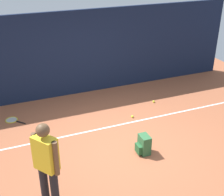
# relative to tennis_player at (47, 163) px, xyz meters

# --- Properties ---
(ground_plane) EXTENTS (12.00, 12.00, 0.00)m
(ground_plane) POSITION_rel_tennis_player_xyz_m (1.84, 1.32, -0.97)
(ground_plane) COLOR #9E5638
(back_fence) EXTENTS (10.00, 0.10, 2.52)m
(back_fence) POSITION_rel_tennis_player_xyz_m (1.84, 4.32, 0.30)
(back_fence) COLOR #141E38
(back_fence) RESTS_ON ground
(court_line) EXTENTS (9.00, 0.05, 0.00)m
(court_line) POSITION_rel_tennis_player_xyz_m (1.84, 2.07, -0.96)
(court_line) COLOR white
(court_line) RESTS_ON ground
(tennis_player) EXTENTS (0.41, 0.45, 1.70)m
(tennis_player) POSITION_rel_tennis_player_xyz_m (0.00, 0.00, 0.00)
(tennis_player) COLOR black
(tennis_player) RESTS_ON ground
(tennis_racket) EXTENTS (0.55, 0.56, 0.03)m
(tennis_racket) POSITION_rel_tennis_player_xyz_m (-0.34, 3.32, -0.95)
(tennis_racket) COLOR black
(tennis_racket) RESTS_ON ground
(backpack) EXTENTS (0.28, 0.30, 0.44)m
(backpack) POSITION_rel_tennis_player_xyz_m (2.22, 0.80, -0.76)
(backpack) COLOR #2D6038
(backpack) RESTS_ON ground
(tennis_ball_near_player) EXTENTS (0.07, 0.07, 0.07)m
(tennis_ball_near_player) POSITION_rel_tennis_player_xyz_m (3.60, 2.84, -0.93)
(tennis_ball_near_player) COLOR #CCE033
(tennis_ball_near_player) RESTS_ON ground
(tennis_ball_by_fence) EXTENTS (0.07, 0.07, 0.07)m
(tennis_ball_by_fence) POSITION_rel_tennis_player_xyz_m (2.65, 2.28, -0.93)
(tennis_ball_by_fence) COLOR #CCE033
(tennis_ball_by_fence) RESTS_ON ground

